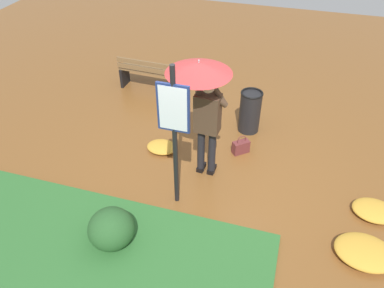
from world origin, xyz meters
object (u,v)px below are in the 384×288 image
at_px(park_bench, 149,73).
at_px(trash_bin, 250,111).
at_px(info_sign_post, 174,124).
at_px(handbag, 241,147).
at_px(person_with_umbrella, 203,91).

relative_size(park_bench, trash_bin, 1.68).
bearing_deg(trash_bin, info_sign_post, 71.32).
relative_size(info_sign_post, park_bench, 1.64).
xyz_separation_m(handbag, trash_bin, (-0.01, -0.74, 0.29)).
bearing_deg(info_sign_post, trash_bin, -108.68).
height_order(person_with_umbrella, info_sign_post, info_sign_post).
height_order(person_with_umbrella, trash_bin, person_with_umbrella).
height_order(park_bench, trash_bin, trash_bin).
relative_size(handbag, park_bench, 0.26).
bearing_deg(person_with_umbrella, park_bench, -51.57).
height_order(info_sign_post, park_bench, info_sign_post).
height_order(info_sign_post, handbag, info_sign_post).
bearing_deg(handbag, info_sign_post, 63.25).
bearing_deg(trash_bin, handbag, 89.29).
height_order(person_with_umbrella, handbag, person_with_umbrella).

